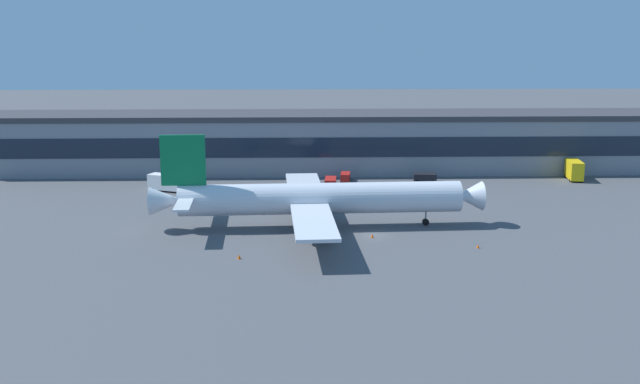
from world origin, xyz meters
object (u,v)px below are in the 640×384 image
object	(u,v)px
crew_van	(331,183)
traffic_cone_1	(239,257)
catering_truck	(574,169)
fuel_truck	(170,182)
airliner	(315,199)
pushback_tractor	(424,177)
follow_me_car	(345,176)
traffic_cone_2	(372,236)
traffic_cone_0	(478,246)

from	to	relation	value
crew_van	traffic_cone_1	size ratio (longest dim) A/B	8.02
catering_truck	fuel_truck	bearing A→B (deg)	-173.77
fuel_truck	traffic_cone_1	distance (m)	48.26
airliner	crew_van	distance (m)	28.59
catering_truck	crew_van	bearing A→B (deg)	-169.76
traffic_cone_1	crew_van	bearing A→B (deg)	71.70
crew_van	traffic_cone_1	xyz separation A→B (m)	(-14.81, -44.77, -1.12)
catering_truck	pushback_tractor	xyz separation A→B (m)	(-32.49, -1.21, -1.24)
traffic_cone_1	follow_me_car	bearing A→B (deg)	71.16
crew_van	catering_truck	distance (m)	53.69
catering_truck	pushback_tractor	size ratio (longest dim) A/B	1.49
fuel_truck	traffic_cone_2	bearing A→B (deg)	-43.29
catering_truck	traffic_cone_2	distance (m)	65.14
crew_van	catering_truck	bearing A→B (deg)	10.24
follow_me_car	traffic_cone_2	xyz separation A→B (m)	(1.34, -43.63, -0.78)
catering_truck	follow_me_car	xyz separation A→B (m)	(-49.25, -0.45, -1.20)
airliner	pushback_tractor	distance (m)	43.88
crew_van	traffic_cone_2	distance (m)	34.91
pushback_tractor	follow_me_car	xyz separation A→B (m)	(-16.76, 0.76, 0.04)
fuel_truck	traffic_cone_1	world-z (taller)	fuel_truck
traffic_cone_2	crew_van	bearing A→B (deg)	98.09
crew_van	catering_truck	xyz separation A→B (m)	(52.82, 9.54, 0.83)
follow_me_car	traffic_cone_0	bearing A→B (deg)	-71.80
follow_me_car	traffic_cone_1	size ratio (longest dim) A/B	6.84
airliner	crew_van	bearing A→B (deg)	82.39
airliner	follow_me_car	world-z (taller)	airliner
follow_me_car	crew_van	bearing A→B (deg)	-111.46
pushback_tractor	traffic_cone_2	world-z (taller)	pushback_tractor
traffic_cone_0	traffic_cone_1	xyz separation A→B (m)	(-34.71, -4.19, 0.06)
traffic_cone_0	traffic_cone_1	bearing A→B (deg)	-173.11
fuel_truck	pushback_tractor	size ratio (longest dim) A/B	1.75
fuel_truck	crew_van	bearing A→B (deg)	-0.49
traffic_cone_2	airliner	bearing A→B (deg)	143.60
catering_truck	traffic_cone_1	world-z (taller)	catering_truck
airliner	traffic_cone_2	bearing A→B (deg)	-36.40
catering_truck	follow_me_car	world-z (taller)	catering_truck
pushback_tractor	traffic_cone_0	distance (m)	48.92
traffic_cone_2	traffic_cone_0	bearing A→B (deg)	-21.95
catering_truck	follow_me_car	size ratio (longest dim) A/B	1.64
crew_van	pushback_tractor	distance (m)	21.98
fuel_truck	traffic_cone_0	xyz separation A→B (m)	(51.94, -40.85, -1.60)
crew_van	traffic_cone_2	world-z (taller)	crew_van
crew_van	airliner	bearing A→B (deg)	-97.61
pushback_tractor	follow_me_car	distance (m)	16.78
fuel_truck	airliner	bearing A→B (deg)	-45.14
catering_truck	traffic_cone_0	xyz separation A→B (m)	(-32.93, -50.12, -2.01)
catering_truck	traffic_cone_1	bearing A→B (deg)	-141.23
airliner	follow_me_car	bearing A→B (deg)	78.86
traffic_cone_0	traffic_cone_2	xyz separation A→B (m)	(-14.99, 6.04, 0.03)
airliner	follow_me_car	xyz separation A→B (m)	(7.33, 37.24, -3.71)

